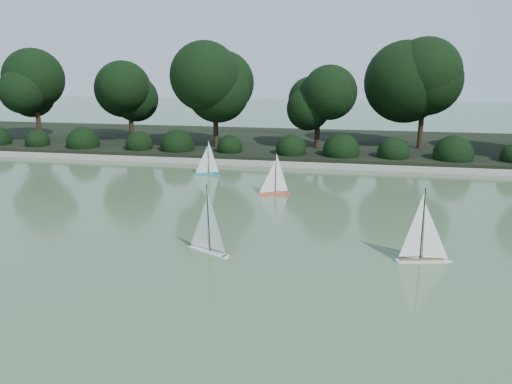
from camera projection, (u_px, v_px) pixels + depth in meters
ground at (221, 265)px, 9.26m from camera, size 80.00×80.00×0.00m
pond_coping at (284, 164)px, 17.79m from camera, size 40.00×0.35×0.18m
far_bank at (296, 144)px, 21.57m from camera, size 40.00×8.00×0.30m
tree_line at (325, 88)px, 19.23m from camera, size 26.31×3.93×4.39m
shrub_hedge at (287, 150)px, 18.55m from camera, size 29.10×1.10×1.10m
sailboat_white_a at (205, 241)px, 9.83m from camera, size 1.04×0.63×1.51m
sailboat_white_b at (427, 250)px, 9.34m from camera, size 1.12×0.39×1.52m
sailboat_orange at (272, 187)px, 14.05m from camera, size 0.96×0.40×1.32m
sailboat_teal at (206, 169)px, 16.47m from camera, size 0.95×0.21×1.29m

